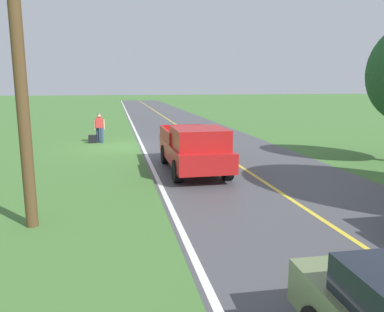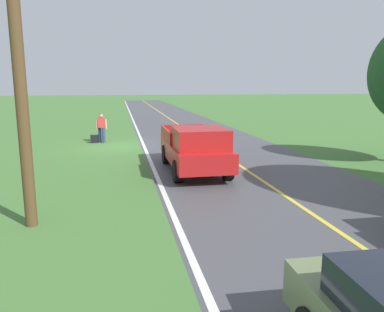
# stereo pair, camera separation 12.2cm
# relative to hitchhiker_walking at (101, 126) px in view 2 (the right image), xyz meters

# --- Properties ---
(ground_plane) EXTENTS (200.00, 200.00, 0.00)m
(ground_plane) POSITION_rel_hitchhiker_walking_xyz_m (-1.16, 1.66, -0.98)
(ground_plane) COLOR #427033
(road_surface) EXTENTS (7.60, 120.00, 0.00)m
(road_surface) POSITION_rel_hitchhiker_walking_xyz_m (-5.95, 1.66, -0.98)
(road_surface) COLOR #47474C
(road_surface) RESTS_ON ground
(lane_edge_line) EXTENTS (0.16, 117.60, 0.00)m
(lane_edge_line) POSITION_rel_hitchhiker_walking_xyz_m (-2.33, 1.66, -0.98)
(lane_edge_line) COLOR silver
(lane_edge_line) RESTS_ON ground
(lane_centre_line) EXTENTS (0.14, 117.60, 0.00)m
(lane_centre_line) POSITION_rel_hitchhiker_walking_xyz_m (-5.95, 1.66, -0.98)
(lane_centre_line) COLOR gold
(lane_centre_line) RESTS_ON ground
(hitchhiker_walking) EXTENTS (0.62, 0.51, 1.75)m
(hitchhiker_walking) POSITION_rel_hitchhiker_walking_xyz_m (0.00, 0.00, 0.00)
(hitchhiker_walking) COLOR navy
(hitchhiker_walking) RESTS_ON ground
(suitcase_carried) EXTENTS (0.47, 0.22, 0.47)m
(suitcase_carried) POSITION_rel_hitchhiker_walking_xyz_m (0.42, 0.10, -0.74)
(suitcase_carried) COLOR black
(suitcase_carried) RESTS_ON ground
(pickup_truck_passing) EXTENTS (2.10, 5.40, 1.82)m
(pickup_truck_passing) POSITION_rel_hitchhiker_walking_xyz_m (-3.87, 8.51, -0.01)
(pickup_truck_passing) COLOR #B21919
(pickup_truck_passing) RESTS_ON ground
(utility_pole_roadside) EXTENTS (0.28, 0.28, 7.93)m
(utility_pole_roadside) POSITION_rel_hitchhiker_walking_xyz_m (1.14, 13.30, 2.99)
(utility_pole_roadside) COLOR brown
(utility_pole_roadside) RESTS_ON ground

